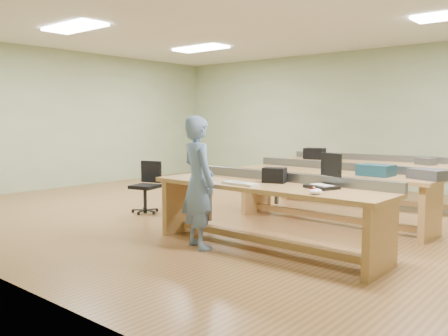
{
  "coord_description": "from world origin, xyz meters",
  "views": [
    {
      "loc": [
        4.4,
        -5.96,
        1.48
      ],
      "look_at": [
        -0.09,
        -0.6,
        0.77
      ],
      "focal_mm": 38.0,
      "sensor_mm": 36.0,
      "label": 1
    }
  ],
  "objects_px": {
    "workbench_front": "(268,201)",
    "parts_bin_teal": "(376,170)",
    "camera_bag": "(274,175)",
    "parts_bin_grey": "(429,174)",
    "laptop_base": "(322,187)",
    "workbench_mid": "(334,185)",
    "drinks_can": "(333,168)",
    "task_chair": "(147,194)",
    "workbench_back": "(368,173)",
    "person": "(198,182)",
    "mug": "(337,169)"
  },
  "relations": [
    {
      "from": "workbench_back",
      "to": "task_chair",
      "type": "xyz_separation_m",
      "value": [
        -2.41,
        -2.98,
        -0.26
      ]
    },
    {
      "from": "task_chair",
      "to": "camera_bag",
      "type": "bearing_deg",
      "value": -22.57
    },
    {
      "from": "workbench_front",
      "to": "parts_bin_grey",
      "type": "bearing_deg",
      "value": 53.22
    },
    {
      "from": "workbench_back",
      "to": "parts_bin_grey",
      "type": "height_order",
      "value": "parts_bin_grey"
    },
    {
      "from": "workbench_back",
      "to": "drinks_can",
      "type": "distance_m",
      "value": 1.88
    },
    {
      "from": "workbench_front",
      "to": "camera_bag",
      "type": "height_order",
      "value": "camera_bag"
    },
    {
      "from": "person",
      "to": "parts_bin_grey",
      "type": "relative_size",
      "value": 3.33
    },
    {
      "from": "parts_bin_teal",
      "to": "mug",
      "type": "relative_size",
      "value": 3.52
    },
    {
      "from": "workbench_front",
      "to": "workbench_back",
      "type": "distance_m",
      "value": 3.51
    },
    {
      "from": "person",
      "to": "mug",
      "type": "relative_size",
      "value": 12.65
    },
    {
      "from": "workbench_mid",
      "to": "drinks_can",
      "type": "distance_m",
      "value": 0.25
    },
    {
      "from": "parts_bin_teal",
      "to": "drinks_can",
      "type": "height_order",
      "value": "parts_bin_teal"
    },
    {
      "from": "laptop_base",
      "to": "workbench_mid",
      "type": "bearing_deg",
      "value": 133.66
    },
    {
      "from": "person",
      "to": "laptop_base",
      "type": "xyz_separation_m",
      "value": [
        1.28,
        0.56,
        0.0
      ]
    },
    {
      "from": "workbench_back",
      "to": "parts_bin_teal",
      "type": "xyz_separation_m",
      "value": [
        0.92,
        -1.93,
        0.26
      ]
    },
    {
      "from": "person",
      "to": "laptop_base",
      "type": "relative_size",
      "value": 4.85
    },
    {
      "from": "camera_bag",
      "to": "mug",
      "type": "height_order",
      "value": "camera_bag"
    },
    {
      "from": "workbench_mid",
      "to": "drinks_can",
      "type": "bearing_deg",
      "value": -102.78
    },
    {
      "from": "camera_bag",
      "to": "person",
      "type": "bearing_deg",
      "value": -151.66
    },
    {
      "from": "camera_bag",
      "to": "drinks_can",
      "type": "height_order",
      "value": "camera_bag"
    },
    {
      "from": "parts_bin_grey",
      "to": "drinks_can",
      "type": "xyz_separation_m",
      "value": [
        -1.31,
        0.01,
        -0.01
      ]
    },
    {
      "from": "parts_bin_teal",
      "to": "mug",
      "type": "height_order",
      "value": "parts_bin_teal"
    },
    {
      "from": "person",
      "to": "mug",
      "type": "height_order",
      "value": "person"
    },
    {
      "from": "camera_bag",
      "to": "parts_bin_grey",
      "type": "bearing_deg",
      "value": 32.55
    },
    {
      "from": "drinks_can",
      "to": "person",
      "type": "bearing_deg",
      "value": -105.71
    },
    {
      "from": "workbench_back",
      "to": "workbench_front",
      "type": "bearing_deg",
      "value": -89.77
    },
    {
      "from": "laptop_base",
      "to": "mug",
      "type": "bearing_deg",
      "value": 132.32
    },
    {
      "from": "workbench_front",
      "to": "task_chair",
      "type": "xyz_separation_m",
      "value": [
        -2.71,
        0.51,
        -0.26
      ]
    },
    {
      "from": "person",
      "to": "camera_bag",
      "type": "distance_m",
      "value": 0.89
    },
    {
      "from": "camera_bag",
      "to": "drinks_can",
      "type": "xyz_separation_m",
      "value": [
        -0.02,
        1.51,
        -0.03
      ]
    },
    {
      "from": "workbench_back",
      "to": "laptop_base",
      "type": "height_order",
      "value": "workbench_back"
    },
    {
      "from": "workbench_front",
      "to": "task_chair",
      "type": "distance_m",
      "value": 2.77
    },
    {
      "from": "workbench_mid",
      "to": "task_chair",
      "type": "xyz_separation_m",
      "value": [
        -2.69,
        -1.16,
        -0.26
      ]
    },
    {
      "from": "workbench_front",
      "to": "person",
      "type": "xyz_separation_m",
      "value": [
        -0.64,
        -0.49,
        0.21
      ]
    },
    {
      "from": "person",
      "to": "parts_bin_grey",
      "type": "distance_m",
      "value": 2.86
    },
    {
      "from": "camera_bag",
      "to": "parts_bin_grey",
      "type": "height_order",
      "value": "camera_bag"
    },
    {
      "from": "workbench_front",
      "to": "workbench_mid",
      "type": "height_order",
      "value": "same"
    },
    {
      "from": "workbench_front",
      "to": "mug",
      "type": "relative_size",
      "value": 24.25
    },
    {
      "from": "workbench_front",
      "to": "person",
      "type": "bearing_deg",
      "value": -141.42
    },
    {
      "from": "camera_bag",
      "to": "parts_bin_teal",
      "type": "bearing_deg",
      "value": 49.33
    },
    {
      "from": "person",
      "to": "mug",
      "type": "bearing_deg",
      "value": -85.77
    },
    {
      "from": "workbench_back",
      "to": "person",
      "type": "xyz_separation_m",
      "value": [
        -0.34,
        -3.99,
        0.2
      ]
    },
    {
      "from": "parts_bin_grey",
      "to": "workbench_back",
      "type": "bearing_deg",
      "value": 130.21
    },
    {
      "from": "workbench_front",
      "to": "workbench_back",
      "type": "height_order",
      "value": "same"
    },
    {
      "from": "workbench_front",
      "to": "drinks_can",
      "type": "xyz_separation_m",
      "value": [
        -0.03,
        1.65,
        0.25
      ]
    },
    {
      "from": "person",
      "to": "parts_bin_teal",
      "type": "bearing_deg",
      "value": -100.0
    },
    {
      "from": "camera_bag",
      "to": "laptop_base",
      "type": "bearing_deg",
      "value": -22.89
    },
    {
      "from": "laptop_base",
      "to": "drinks_can",
      "type": "xyz_separation_m",
      "value": [
        -0.68,
        1.58,
        0.04
      ]
    },
    {
      "from": "person",
      "to": "camera_bag",
      "type": "xyz_separation_m",
      "value": [
        0.62,
        0.63,
        0.07
      ]
    },
    {
      "from": "workbench_front",
      "to": "parts_bin_teal",
      "type": "bearing_deg",
      "value": 69.51
    }
  ]
}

